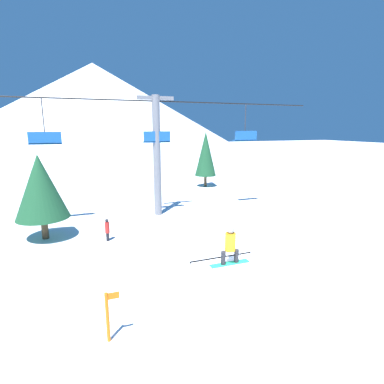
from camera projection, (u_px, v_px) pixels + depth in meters
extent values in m
plane|color=white|center=(234.00, 309.00, 10.11)|extent=(220.00, 220.00, 0.00)
cone|color=silver|center=(95.00, 108.00, 77.16)|extent=(77.70, 77.70, 21.87)
cube|color=white|center=(246.00, 301.00, 9.34)|extent=(2.42, 3.67, 1.41)
cube|color=silver|center=(221.00, 258.00, 10.84)|extent=(2.42, 0.10, 0.06)
cube|color=#1E9E6B|center=(230.00, 263.00, 10.29)|extent=(1.44, 0.26, 0.03)
cylinder|color=black|center=(223.00, 258.00, 10.15)|extent=(0.16, 0.16, 0.46)
cylinder|color=black|center=(236.00, 256.00, 10.32)|extent=(0.16, 0.16, 0.46)
cylinder|color=orange|center=(230.00, 242.00, 10.12)|extent=(0.36, 0.36, 0.62)
sphere|color=#B2B2B7|center=(231.00, 230.00, 10.03)|extent=(0.24, 0.24, 0.24)
cylinder|color=slate|center=(157.00, 157.00, 20.30)|extent=(0.51, 0.51, 8.09)
cube|color=slate|center=(156.00, 98.00, 19.49)|extent=(2.40, 0.24, 0.24)
cylinder|color=black|center=(156.00, 101.00, 19.53)|extent=(23.82, 0.08, 0.08)
cylinder|color=#28282D|center=(43.00, 121.00, 17.50)|extent=(0.06, 0.06, 2.63)
cube|color=#195199|center=(46.00, 144.00, 17.78)|extent=(1.80, 0.44, 0.08)
cube|color=#195199|center=(45.00, 138.00, 17.54)|extent=(1.80, 0.08, 0.70)
cylinder|color=#28282D|center=(156.00, 122.00, 19.81)|extent=(0.06, 0.06, 2.63)
cube|color=#195199|center=(157.00, 142.00, 20.08)|extent=(1.80, 0.44, 0.08)
cube|color=#195199|center=(157.00, 137.00, 19.84)|extent=(1.80, 0.08, 0.70)
cylinder|color=#28282D|center=(245.00, 122.00, 22.11)|extent=(0.06, 0.06, 2.63)
cube|color=#195199|center=(245.00, 140.00, 22.39)|extent=(1.80, 0.44, 0.08)
cube|color=#195199|center=(246.00, 136.00, 22.15)|extent=(1.80, 0.08, 0.70)
cylinder|color=#4C3823|center=(45.00, 228.00, 16.43)|extent=(0.36, 0.36, 1.18)
cone|color=#194728|center=(40.00, 187.00, 15.93)|extent=(2.76, 2.76, 3.48)
cylinder|color=#4C3823|center=(205.00, 181.00, 31.09)|extent=(0.29, 0.29, 1.15)
cone|color=#194728|center=(206.00, 154.00, 30.49)|extent=(2.17, 2.17, 4.49)
cylinder|color=orange|center=(108.00, 317.00, 8.43)|extent=(0.10, 0.10, 1.52)
cube|color=orange|center=(113.00, 296.00, 8.36)|extent=(0.36, 0.02, 0.20)
cylinder|color=black|center=(108.00, 237.00, 16.17)|extent=(0.17, 0.17, 0.45)
cylinder|color=red|center=(107.00, 227.00, 16.06)|extent=(0.24, 0.24, 0.60)
sphere|color=#232328|center=(107.00, 221.00, 15.98)|extent=(0.18, 0.18, 0.18)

